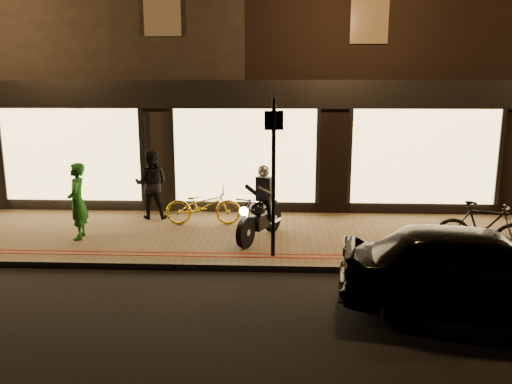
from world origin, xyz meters
TOP-DOWN VIEW (x-y plane):
  - ground at (0.00, 0.00)m, footprint 90.00×90.00m
  - sidewalk at (0.00, 2.00)m, footprint 50.00×4.00m
  - kerb_stone at (0.00, 0.05)m, footprint 50.00×0.14m
  - red_kerb_lines at (0.00, 0.55)m, footprint 50.00×0.26m
  - building_row at (-0.00, 8.99)m, footprint 48.00×10.11m
  - motorcycle at (0.50, 1.66)m, footprint 0.94×1.82m
  - sign_post at (0.77, 0.55)m, footprint 0.35×0.09m
  - bicycle_gold at (-0.90, 2.73)m, footprint 1.82×0.75m
  - bicycle_dark at (4.84, 0.85)m, footprint 1.80×1.01m
  - person_green at (-3.41, 1.50)m, footprint 0.51×0.67m
  - person_dark at (-2.28, 3.31)m, footprint 0.84×0.66m
  - parked_car at (3.80, -1.59)m, footprint 4.18×2.17m

SIDE VIEW (x-z plane):
  - ground at x=0.00m, z-range 0.00..0.00m
  - sidewalk at x=0.00m, z-range 0.00..0.12m
  - kerb_stone at x=0.00m, z-range 0.00..0.12m
  - red_kerb_lines at x=0.00m, z-range 0.12..0.13m
  - bicycle_gold at x=-0.90m, z-range 0.12..1.05m
  - bicycle_dark at x=4.84m, z-range 0.12..1.16m
  - parked_car at x=3.80m, z-range 0.00..1.36m
  - motorcycle at x=0.50m, z-range -0.06..1.53m
  - person_green at x=-3.41m, z-range 0.12..1.76m
  - person_dark at x=-2.28m, z-range 0.12..1.83m
  - sign_post at x=0.77m, z-range 0.30..3.30m
  - building_row at x=0.00m, z-range 0.00..8.50m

